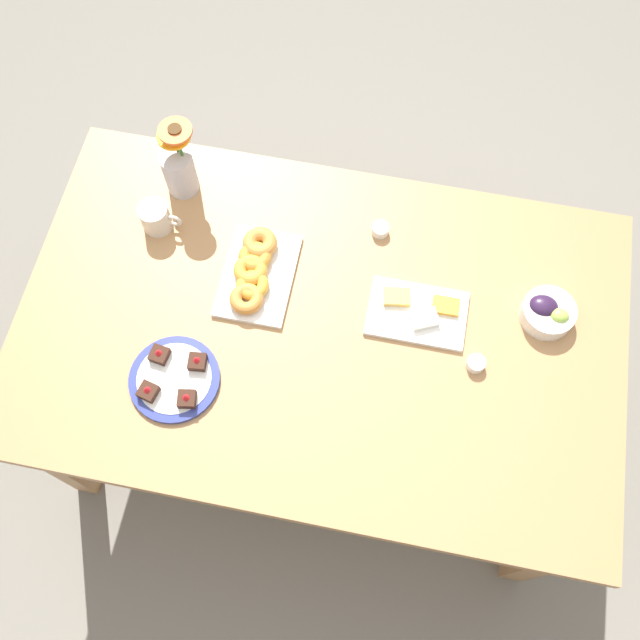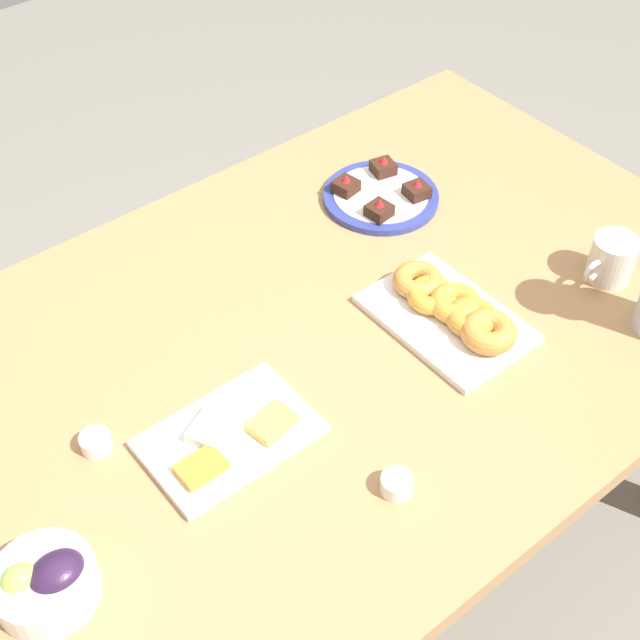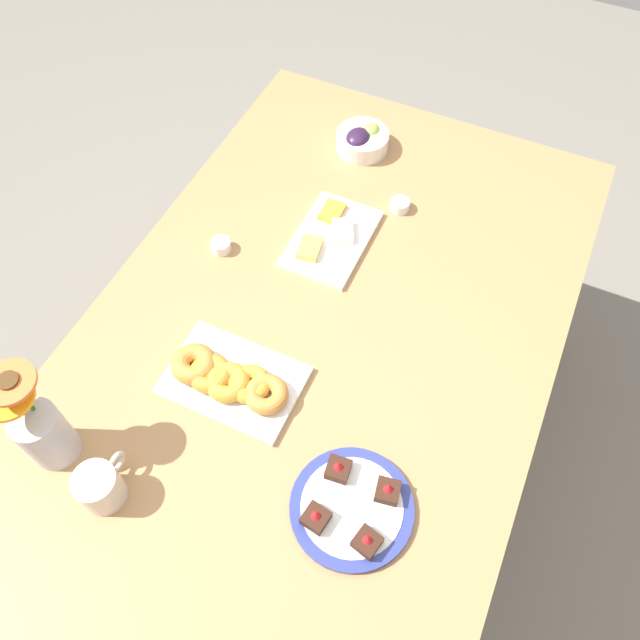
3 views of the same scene
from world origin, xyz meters
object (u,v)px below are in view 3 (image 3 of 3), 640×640
at_px(grape_bowl, 362,140).
at_px(jam_cup_honey, 221,245).
at_px(dining_table, 320,349).
at_px(cheese_platter, 331,237).
at_px(jam_cup_berry, 400,205).
at_px(croissant_platter, 229,379).
at_px(dessert_plate, 352,507).
at_px(flower_vase, 42,430).
at_px(coffee_mug, 100,487).

relative_size(grape_bowl, jam_cup_honey, 2.92).
xyz_separation_m(dining_table, cheese_platter, (0.25, 0.08, 0.10)).
xyz_separation_m(cheese_platter, jam_cup_berry, (0.17, -0.12, 0.00)).
relative_size(grape_bowl, cheese_platter, 0.54).
xyz_separation_m(cheese_platter, croissant_platter, (-0.45, 0.03, 0.01)).
height_order(dessert_plate, flower_vase, flower_vase).
bearing_deg(coffee_mug, cheese_platter, -9.62).
relative_size(grape_bowl, flower_vase, 0.55).
xyz_separation_m(cheese_platter, flower_vase, (-0.71, 0.27, 0.08)).
relative_size(dining_table, jam_cup_honey, 33.33).
bearing_deg(coffee_mug, jam_cup_honey, 9.32).
xyz_separation_m(grape_bowl, dessert_plate, (-0.91, -0.36, -0.02)).
distance_m(coffee_mug, jam_cup_honey, 0.62).
height_order(grape_bowl, jam_cup_berry, grape_bowl).
height_order(coffee_mug, cheese_platter, coffee_mug).
xyz_separation_m(coffee_mug, jam_cup_berry, (0.91, -0.24, -0.03)).
bearing_deg(jam_cup_honey, coffee_mug, -170.68).
relative_size(croissant_platter, flower_vase, 1.12).
relative_size(croissant_platter, jam_cup_honey, 5.97).
distance_m(jam_cup_berry, flower_vase, 0.96).
bearing_deg(flower_vase, jam_cup_honey, -3.91).
xyz_separation_m(coffee_mug, grape_bowl, (1.08, -0.07, -0.01)).
bearing_deg(grape_bowl, dessert_plate, -158.37).
height_order(coffee_mug, flower_vase, flower_vase).
relative_size(coffee_mug, flower_vase, 0.46).
distance_m(coffee_mug, dessert_plate, 0.46).
bearing_deg(grape_bowl, jam_cup_honey, 160.15).
bearing_deg(croissant_platter, cheese_platter, -3.67).
bearing_deg(croissant_platter, jam_cup_berry, -13.21).
bearing_deg(jam_cup_honey, dining_table, -109.19).
relative_size(dining_table, jam_cup_berry, 33.33).
distance_m(croissant_platter, jam_cup_honey, 0.37).
bearing_deg(coffee_mug, jam_cup_berry, -14.83).
height_order(coffee_mug, dessert_plate, coffee_mug).
relative_size(cheese_platter, dessert_plate, 1.12).
xyz_separation_m(grape_bowl, flower_vase, (-1.04, 0.21, 0.06)).
relative_size(cheese_platter, jam_cup_honey, 5.42).
bearing_deg(croissant_platter, jam_cup_honey, 32.64).
relative_size(dessert_plate, flower_vase, 0.91).
relative_size(coffee_mug, dessert_plate, 0.50).
relative_size(dining_table, cheese_platter, 6.15).
bearing_deg(cheese_platter, coffee_mug, 170.38).
height_order(croissant_platter, flower_vase, flower_vase).
bearing_deg(cheese_platter, jam_cup_berry, -34.84).
height_order(dining_table, dessert_plate, dessert_plate).
height_order(cheese_platter, flower_vase, flower_vase).
bearing_deg(jam_cup_berry, jam_cup_honey, 131.57).
height_order(coffee_mug, jam_cup_berry, coffee_mug).
height_order(jam_cup_honey, flower_vase, flower_vase).
bearing_deg(jam_cup_berry, croissant_platter, 166.79).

